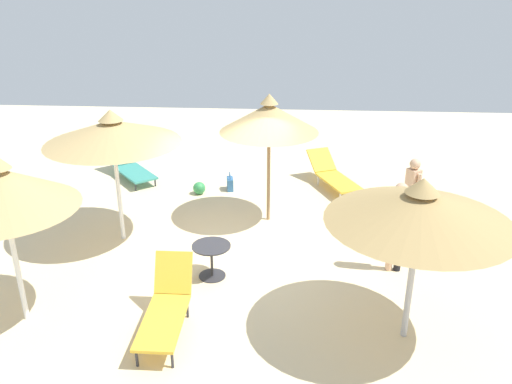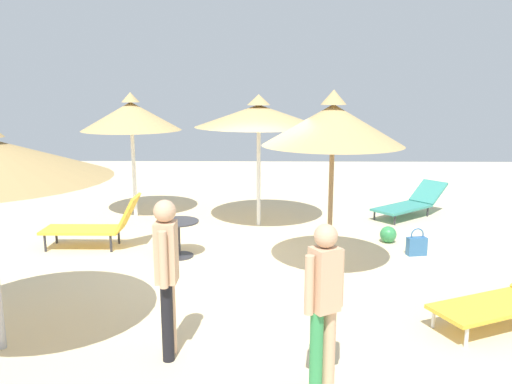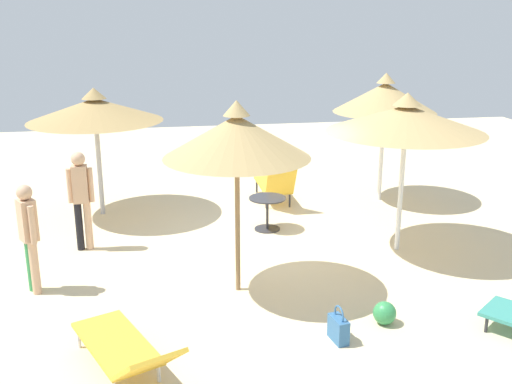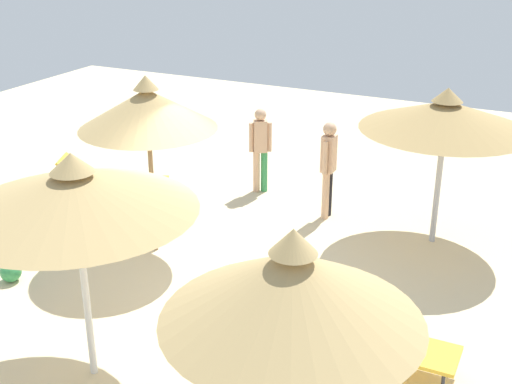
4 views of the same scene
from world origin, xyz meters
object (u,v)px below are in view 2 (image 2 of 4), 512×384
(parasol_umbrella_far_right, at_px, (333,125))
(person_standing_far_right, at_px, (167,269))
(lounge_chair_back, at_px, (97,225))
(parasol_umbrella_center, at_px, (131,116))
(lounge_chair_edge, at_px, (411,203))
(lounge_chair_near_left, at_px, (509,296))
(person_standing_near_right, at_px, (324,298))
(parasol_umbrella_far_left, at_px, (259,116))
(side_table_round, at_px, (179,232))
(beach_ball, at_px, (388,234))
(handbag, at_px, (417,245))

(parasol_umbrella_far_right, relative_size, person_standing_far_right, 1.63)
(person_standing_far_right, bearing_deg, lounge_chair_back, -152.07)
(parasol_umbrella_center, height_order, person_standing_far_right, parasol_umbrella_center)
(lounge_chair_edge, bearing_deg, lounge_chair_near_left, -3.34)
(lounge_chair_near_left, relative_size, person_standing_near_right, 1.26)
(parasol_umbrella_far_left, distance_m, side_table_round, 3.15)
(lounge_chair_back, relative_size, side_table_round, 2.49)
(lounge_chair_edge, bearing_deg, side_table_round, -58.93)
(lounge_chair_near_left, bearing_deg, lounge_chair_edge, 176.66)
(lounge_chair_edge, bearing_deg, person_standing_far_right, -34.98)
(parasol_umbrella_far_left, bearing_deg, lounge_chair_edge, 103.53)
(lounge_chair_near_left, bearing_deg, parasol_umbrella_far_left, -145.38)
(parasol_umbrella_far_right, bearing_deg, lounge_chair_back, -108.89)
(side_table_round, bearing_deg, beach_ball, 102.86)
(person_standing_near_right, distance_m, beach_ball, 5.26)
(person_standing_near_right, height_order, person_standing_far_right, person_standing_far_right)
(lounge_chair_edge, relative_size, handbag, 4.03)
(lounge_chair_back, bearing_deg, side_table_round, 73.36)
(parasol_umbrella_far_left, relative_size, lounge_chair_near_left, 1.31)
(person_standing_near_right, relative_size, person_standing_far_right, 0.95)
(parasol_umbrella_far_right, height_order, person_standing_far_right, parasol_umbrella_far_right)
(parasol_umbrella_center, height_order, parasol_umbrella_far_left, parasol_umbrella_center)
(person_standing_far_right, bearing_deg, person_standing_near_right, 70.12)
(parasol_umbrella_center, relative_size, lounge_chair_near_left, 1.33)
(parasol_umbrella_far_right, distance_m, lounge_chair_near_left, 3.29)
(parasol_umbrella_center, relative_size, side_table_round, 3.97)
(person_standing_near_right, distance_m, handbag, 4.70)
(parasol_umbrella_center, xyz_separation_m, lounge_chair_back, (2.37, -0.12, -1.86))
(parasol_umbrella_center, distance_m, side_table_round, 3.71)
(lounge_chair_edge, xyz_separation_m, person_standing_near_right, (6.92, -2.82, 0.64))
(side_table_round, bearing_deg, person_standing_far_right, 7.57)
(parasol_umbrella_far_right, distance_m, person_standing_near_right, 3.40)
(lounge_chair_near_left, xyz_separation_m, handbag, (-2.66, -0.36, -0.18))
(lounge_chair_edge, xyz_separation_m, person_standing_far_right, (6.34, -4.44, 0.70))
(parasol_umbrella_far_right, relative_size, lounge_chair_edge, 1.44)
(person_standing_near_right, bearing_deg, side_table_round, -152.56)
(parasol_umbrella_far_left, distance_m, lounge_chair_back, 3.90)
(parasol_umbrella_far_left, height_order, beach_ball, parasol_umbrella_far_left)
(lounge_chair_back, xyz_separation_m, person_standing_far_right, (3.87, 2.05, 0.58))
(parasol_umbrella_far_right, xyz_separation_m, lounge_chair_near_left, (1.59, 2.06, -2.02))
(person_standing_far_right, bearing_deg, side_table_round, -172.43)
(lounge_chair_near_left, height_order, side_table_round, lounge_chair_near_left)
(lounge_chair_edge, relative_size, side_table_round, 2.82)
(lounge_chair_near_left, distance_m, lounge_chair_back, 6.86)
(handbag, height_order, beach_ball, handbag)
(beach_ball, bearing_deg, parasol_umbrella_far_left, -115.85)
(person_standing_far_right, height_order, beach_ball, person_standing_far_right)
(parasol_umbrella_far_right, bearing_deg, parasol_umbrella_far_left, -159.47)
(beach_ball, bearing_deg, lounge_chair_edge, 154.03)
(parasol_umbrella_far_left, bearing_deg, lounge_chair_near_left, 34.62)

